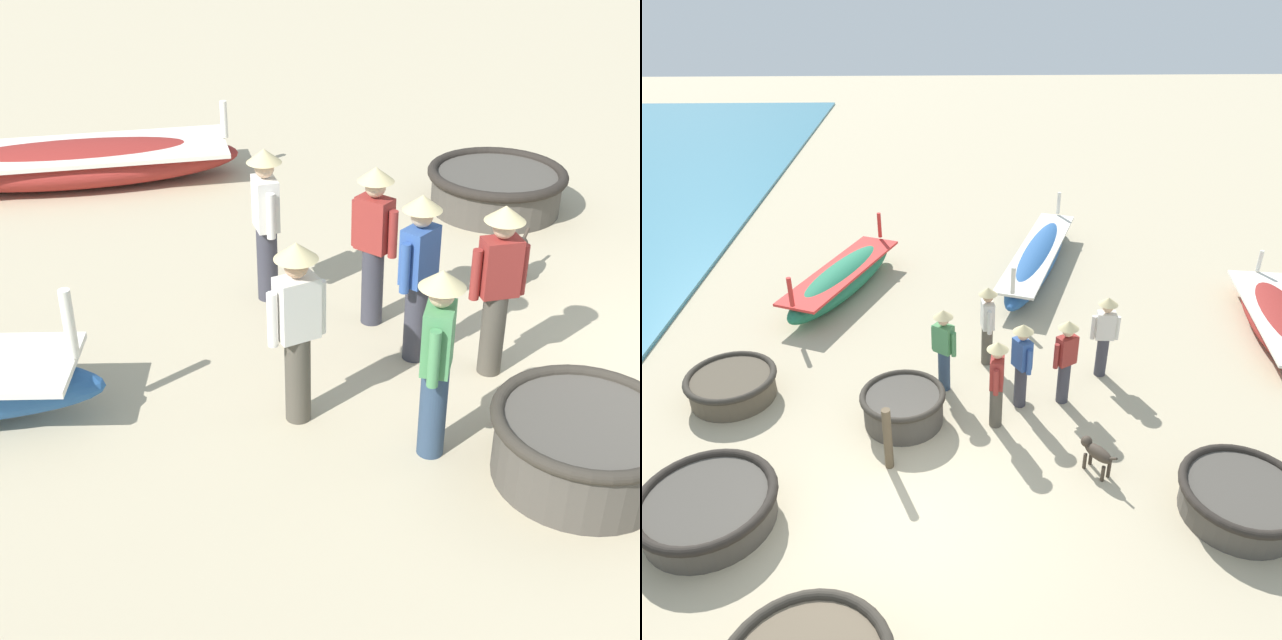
% 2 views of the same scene
% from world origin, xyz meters
% --- Properties ---
extents(coracle_beside_post, '(1.47, 1.47, 0.61)m').
position_xyz_m(coracle_beside_post, '(-0.19, 2.12, 0.33)').
color(coracle_beside_post, '#4C473F').
rests_on(coracle_beside_post, ground).
extents(coracle_far_right, '(1.80, 1.80, 0.56)m').
position_xyz_m(coracle_far_right, '(4.74, -0.11, 0.30)').
color(coracle_far_right, '#4C473F').
rests_on(coracle_far_right, ground).
extents(long_boat_red_hull, '(2.01, 4.63, 1.05)m').
position_xyz_m(long_boat_red_hull, '(7.67, 4.81, 0.31)').
color(long_boat_red_hull, maroon).
rests_on(long_boat_red_hull, ground).
extents(fisherman_by_coracle, '(0.36, 0.53, 1.67)m').
position_xyz_m(fisherman_by_coracle, '(1.39, 1.98, 0.96)').
color(fisherman_by_coracle, '#4C473D').
rests_on(fisherman_by_coracle, ground).
extents(fisherman_with_hat, '(0.45, 0.38, 1.67)m').
position_xyz_m(fisherman_with_hat, '(0.51, 3.05, 0.96)').
color(fisherman_with_hat, '#2D425B').
rests_on(fisherman_with_hat, ground).
extents(fisherman_standing_right, '(0.47, 0.36, 1.67)m').
position_xyz_m(fisherman_standing_right, '(2.64, 2.61, 0.96)').
color(fisherman_standing_right, '#383842').
rests_on(fisherman_standing_right, ground).
extents(fisherman_hauling, '(0.36, 0.53, 1.67)m').
position_xyz_m(fisherman_hauling, '(1.35, 3.89, 0.96)').
color(fisherman_hauling, '#4C473D').
rests_on(fisherman_hauling, ground).
extents(fisherman_crouching, '(0.53, 0.36, 1.67)m').
position_xyz_m(fisherman_crouching, '(3.51, 3.43, 0.96)').
color(fisherman_crouching, '#383842').
rests_on(fisherman_crouching, ground).
extents(fisherman_standing_left, '(0.36, 0.48, 1.67)m').
position_xyz_m(fisherman_standing_left, '(1.86, 2.52, 0.96)').
color(fisherman_standing_left, '#383842').
rests_on(fisherman_standing_left, ground).
extents(dog, '(0.48, 0.58, 0.55)m').
position_xyz_m(dog, '(2.85, 0.81, 0.37)').
color(dog, '#3D3328').
rests_on(dog, ground).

